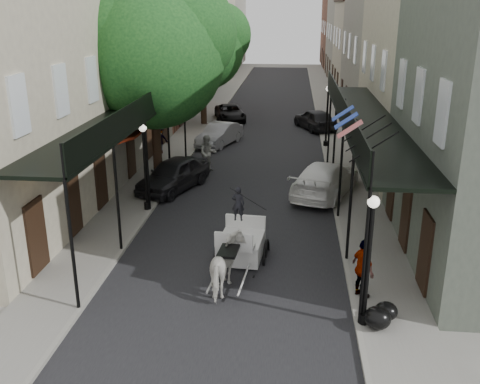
% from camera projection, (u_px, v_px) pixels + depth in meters
% --- Properties ---
extents(ground, '(140.00, 140.00, 0.00)m').
position_uv_depth(ground, '(225.00, 284.00, 17.00)').
color(ground, gray).
rests_on(ground, ground).
extents(road, '(8.00, 90.00, 0.01)m').
position_uv_depth(road, '(262.00, 139.00, 35.81)').
color(road, black).
rests_on(road, ground).
extents(sidewalk_left, '(2.20, 90.00, 0.12)m').
position_uv_depth(sidewalk_left, '(189.00, 136.00, 36.25)').
color(sidewalk_left, gray).
rests_on(sidewalk_left, ground).
extents(sidewalk_right, '(2.20, 90.00, 0.12)m').
position_uv_depth(sidewalk_right, '(338.00, 140.00, 35.32)').
color(sidewalk_right, gray).
rests_on(sidewalk_right, ground).
extents(building_row_left, '(5.00, 80.00, 10.50)m').
position_uv_depth(building_row_left, '(167.00, 47.00, 44.29)').
color(building_row_left, '#BFB599').
rests_on(building_row_left, ground).
extents(building_row_right, '(5.00, 80.00, 10.50)m').
position_uv_depth(building_row_right, '(378.00, 48.00, 42.69)').
color(building_row_right, gray).
rests_on(building_row_right, ground).
extents(gallery_left, '(2.20, 18.05, 4.88)m').
position_uv_depth(gallery_left, '(133.00, 114.00, 22.69)').
color(gallery_left, black).
rests_on(gallery_left, sidewalk_left).
extents(gallery_right, '(2.20, 18.05, 4.88)m').
position_uv_depth(gallery_right, '(361.00, 118.00, 21.79)').
color(gallery_right, black).
rests_on(gallery_right, sidewalk_right).
extents(tree_near, '(7.31, 6.80, 9.63)m').
position_uv_depth(tree_near, '(161.00, 49.00, 24.84)').
color(tree_near, '#382619').
rests_on(tree_near, sidewalk_left).
extents(tree_far, '(6.45, 6.00, 8.61)m').
position_uv_depth(tree_far, '(208.00, 44.00, 38.22)').
color(tree_far, '#382619').
rests_on(tree_far, sidewalk_left).
extents(lamppost_right_near, '(0.32, 0.32, 3.71)m').
position_uv_depth(lamppost_right_near, '(369.00, 260.00, 14.07)').
color(lamppost_right_near, black).
rests_on(lamppost_right_near, sidewalk_right).
extents(lamppost_left, '(0.32, 0.32, 3.71)m').
position_uv_depth(lamppost_left, '(145.00, 166.00, 22.36)').
color(lamppost_left, black).
rests_on(lamppost_left, sidewalk_left).
extents(lamppost_right_far, '(0.32, 0.32, 3.71)m').
position_uv_depth(lamppost_right_far, '(327.00, 115.00, 32.87)').
color(lamppost_right_far, black).
rests_on(lamppost_right_far, sidewalk_right).
extents(horse, '(1.09, 2.10, 1.71)m').
position_uv_depth(horse, '(228.00, 266.00, 16.34)').
color(horse, silver).
rests_on(horse, ground).
extents(carriage, '(1.90, 2.64, 2.87)m').
position_uv_depth(carriage, '(243.00, 225.00, 18.74)').
color(carriage, black).
rests_on(carriage, ground).
extents(pedestrian_walking, '(1.11, 0.96, 1.95)m').
position_uv_depth(pedestrian_walking, '(208.00, 153.00, 28.44)').
color(pedestrian_walking, '#A5A59C').
rests_on(pedestrian_walking, ground).
extents(pedestrian_sidewalk_left, '(1.22, 1.08, 1.64)m').
position_uv_depth(pedestrian_sidewalk_left, '(159.00, 140.00, 31.52)').
color(pedestrian_sidewalk_left, gray).
rests_on(pedestrian_sidewalk_left, sidewalk_left).
extents(pedestrian_sidewalk_right, '(0.85, 1.17, 1.85)m').
position_uv_depth(pedestrian_sidewalk_right, '(363.00, 269.00, 15.75)').
color(pedestrian_sidewalk_right, gray).
rests_on(pedestrian_sidewalk_right, sidewalk_right).
extents(car_left_near, '(3.32, 4.87, 1.54)m').
position_uv_depth(car_left_near, '(173.00, 174.00, 25.55)').
color(car_left_near, black).
rests_on(car_left_near, ground).
extents(car_left_mid, '(2.72, 4.48, 1.39)m').
position_uv_depth(car_left_mid, '(219.00, 134.00, 33.90)').
color(car_left_mid, gray).
rests_on(car_left_mid, ground).
extents(car_left_far, '(3.06, 4.80, 1.23)m').
position_uv_depth(car_left_far, '(230.00, 113.00, 41.28)').
color(car_left_far, black).
rests_on(car_left_far, ground).
extents(car_right_near, '(3.84, 5.77, 1.55)m').
position_uv_depth(car_right_near, '(325.00, 179.00, 24.87)').
color(car_right_near, white).
rests_on(car_right_near, ground).
extents(car_right_far, '(3.35, 4.75, 1.50)m').
position_uv_depth(car_right_far, '(315.00, 119.00, 38.23)').
color(car_right_far, black).
rests_on(car_right_far, ground).
extents(trash_bags, '(0.98, 1.13, 0.62)m').
position_uv_depth(trash_bags, '(381.00, 315.00, 14.54)').
color(trash_bags, black).
rests_on(trash_bags, sidewalk_right).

